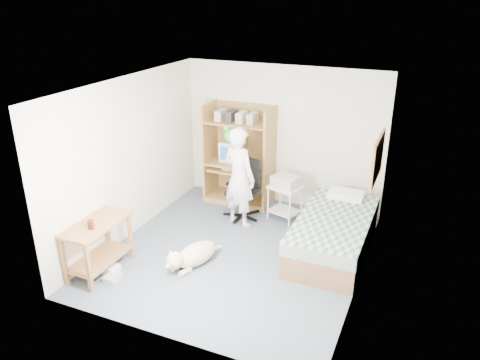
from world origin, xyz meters
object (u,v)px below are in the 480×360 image
(person, at_px, (239,177))
(dog, at_px, (193,255))
(office_chair, at_px, (245,197))
(side_desk, at_px, (98,240))
(printer_cart, at_px, (285,197))
(computer_hutch, at_px, (240,159))
(bed, at_px, (333,234))

(person, xyz_separation_m, dog, (-0.09, -1.43, -0.67))
(office_chair, distance_m, person, 0.57)
(side_desk, xyz_separation_m, dog, (1.12, 0.64, -0.32))
(side_desk, distance_m, dog, 1.33)
(office_chair, bearing_deg, printer_cart, 33.69)
(dog, bearing_deg, computer_hutch, 116.62)
(bed, xyz_separation_m, side_desk, (-2.85, -1.82, 0.21))
(office_chair, bearing_deg, dog, -71.82)
(bed, distance_m, person, 1.75)
(computer_hutch, xyz_separation_m, dog, (0.27, -2.30, -0.65))
(side_desk, xyz_separation_m, person, (1.21, 2.07, 0.35))
(side_desk, relative_size, office_chair, 0.99)
(side_desk, bearing_deg, bed, 32.50)
(side_desk, height_order, dog, side_desk)
(bed, distance_m, dog, 2.10)
(bed, bearing_deg, person, 171.27)
(side_desk, bearing_deg, person, 59.65)
(person, relative_size, dog, 1.69)
(side_desk, height_order, office_chair, office_chair)
(printer_cart, bearing_deg, dog, -93.18)
(dog, height_order, printer_cart, printer_cart)
(dog, xyz_separation_m, printer_cart, (0.74, 1.89, 0.24))
(computer_hutch, bearing_deg, bed, -29.29)
(computer_hutch, relative_size, dog, 1.81)
(office_chair, xyz_separation_m, dog, (-0.06, -1.73, -0.19))
(bed, height_order, printer_cart, bed)
(computer_hutch, bearing_deg, side_desk, -106.14)
(bed, distance_m, office_chair, 1.76)
(bed, bearing_deg, side_desk, -147.50)
(bed, distance_m, printer_cart, 1.23)
(side_desk, relative_size, printer_cart, 1.64)
(office_chair, bearing_deg, bed, 1.91)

